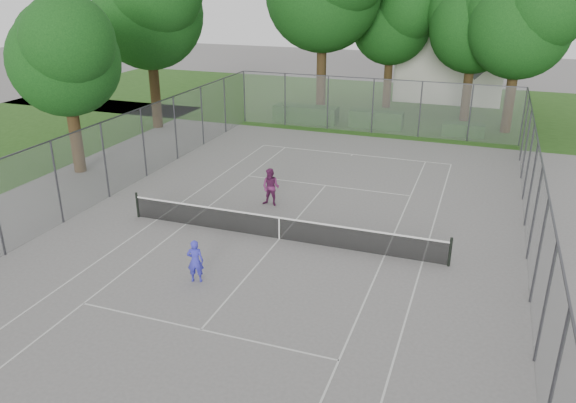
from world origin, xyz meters
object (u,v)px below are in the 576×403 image
(tennis_net, at_px, (279,227))
(house, at_px, (453,47))
(woman_player, at_px, (271,187))
(girl_player, at_px, (195,261))

(tennis_net, xyz_separation_m, house, (3.67, 30.41, 3.64))
(house, bearing_deg, woman_player, -100.89)
(house, bearing_deg, girl_player, -98.50)
(tennis_net, height_order, house, house)
(tennis_net, height_order, woman_player, woman_player)
(girl_player, distance_m, woman_player, 7.10)
(girl_player, bearing_deg, house, -116.20)
(tennis_net, relative_size, house, 1.25)
(house, bearing_deg, tennis_net, -96.88)
(girl_player, bearing_deg, tennis_net, -128.08)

